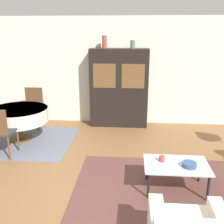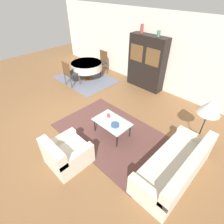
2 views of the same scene
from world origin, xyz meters
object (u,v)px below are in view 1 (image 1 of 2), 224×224
at_px(bowl, 189,165).
at_px(vase_short, 133,44).
at_px(coffee_table, 176,167).
at_px(cup, 162,159).
at_px(dining_chair_far, 33,105).
at_px(dining_table, 19,115).
at_px(vase_tall, 104,42).
at_px(display_cabinet, 119,88).

relative_size(bowl, vase_short, 1.09).
bearing_deg(coffee_table, bowl, -20.02).
bearing_deg(vase_short, cup, -79.95).
bearing_deg(dining_chair_far, vase_short, -172.73).
height_order(dining_table, cup, dining_table).
distance_m(coffee_table, bowl, 0.20).
bearing_deg(vase_tall, coffee_table, -64.27).
height_order(cup, bowl, cup).
bearing_deg(bowl, dining_table, 152.18).
bearing_deg(cup, dining_table, 151.22).
bearing_deg(cup, vase_tall, 112.74).
bearing_deg(dining_table, dining_chair_far, 90.00).
bearing_deg(dining_table, bowl, -27.82).
xyz_separation_m(coffee_table, vase_short, (-0.71, 2.87, 1.65)).
bearing_deg(dining_chair_far, vase_tall, -170.02).
xyz_separation_m(dining_table, dining_chair_far, (0.00, 0.86, -0.01)).
height_order(dining_table, vase_tall, vase_tall).
relative_size(dining_table, bowl, 6.07).
distance_m(cup, vase_tall, 3.43).
xyz_separation_m(cup, bowl, (0.38, -0.14, -0.01)).
height_order(display_cabinet, bowl, display_cabinet).
height_order(bowl, vase_tall, vase_tall).
relative_size(dining_table, vase_tall, 4.29).
bearing_deg(display_cabinet, coffee_table, -70.37).
height_order(dining_chair_far, vase_tall, vase_tall).
height_order(dining_table, dining_chair_far, dining_chair_far).
bearing_deg(bowl, display_cabinet, 112.20).
height_order(cup, vase_tall, vase_tall).
bearing_deg(display_cabinet, cup, -73.80).
bearing_deg(dining_table, display_cabinet, 28.75).
bearing_deg(bowl, cup, 160.16).
distance_m(coffee_table, cup, 0.24).
height_order(coffee_table, vase_short, vase_short).
height_order(dining_chair_far, bowl, dining_chair_far).
relative_size(coffee_table, display_cabinet, 0.49).
bearing_deg(dining_chair_far, dining_table, 90.00).
height_order(dining_chair_far, cup, dining_chair_far).
height_order(coffee_table, dining_table, dining_table).
xyz_separation_m(coffee_table, bowl, (0.17, -0.06, 0.08)).
xyz_separation_m(dining_table, bowl, (3.33, -1.76, -0.11)).
bearing_deg(vase_tall, bowl, -62.05).
bearing_deg(vase_short, vase_tall, 180.00).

